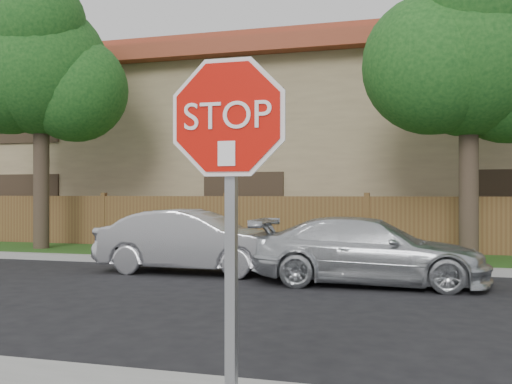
% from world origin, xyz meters
% --- Properties ---
extents(far_curb, '(70.00, 0.30, 0.15)m').
position_xyz_m(far_curb, '(0.00, 8.15, 0.07)').
color(far_curb, gray).
rests_on(far_curb, ground).
extents(grass_strip, '(70.00, 3.00, 0.12)m').
position_xyz_m(grass_strip, '(0.00, 9.80, 0.06)').
color(grass_strip, '#1E4714').
rests_on(grass_strip, ground).
extents(fence, '(70.00, 0.12, 1.60)m').
position_xyz_m(fence, '(0.00, 11.40, 0.80)').
color(fence, brown).
rests_on(fence, ground).
extents(apartment_building, '(35.20, 9.20, 7.20)m').
position_xyz_m(apartment_building, '(0.00, 17.00, 3.53)').
color(apartment_building, '#8E7958').
rests_on(apartment_building, ground).
extents(tree_left, '(4.80, 3.90, 7.78)m').
position_xyz_m(tree_left, '(-8.98, 9.57, 5.22)').
color(tree_left, '#382B21').
rests_on(tree_left, ground).
extents(tree_mid, '(4.80, 3.90, 7.35)m').
position_xyz_m(tree_mid, '(2.52, 9.57, 4.87)').
color(tree_mid, '#382B21').
rests_on(tree_mid, ground).
extents(stop_sign, '(1.01, 0.13, 2.55)m').
position_xyz_m(stop_sign, '(0.51, -1.48, 1.83)').
color(stop_sign, gray).
rests_on(stop_sign, sidewalk_near).
extents(sedan_left, '(4.07, 1.43, 1.34)m').
position_xyz_m(sedan_left, '(-3.14, 6.83, 0.67)').
color(sedan_left, '#B3B4B8').
rests_on(sedan_left, ground).
extents(sedan_right, '(4.32, 1.85, 1.24)m').
position_xyz_m(sedan_right, '(0.57, 6.25, 0.62)').
color(sedan_right, silver).
rests_on(sedan_right, ground).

